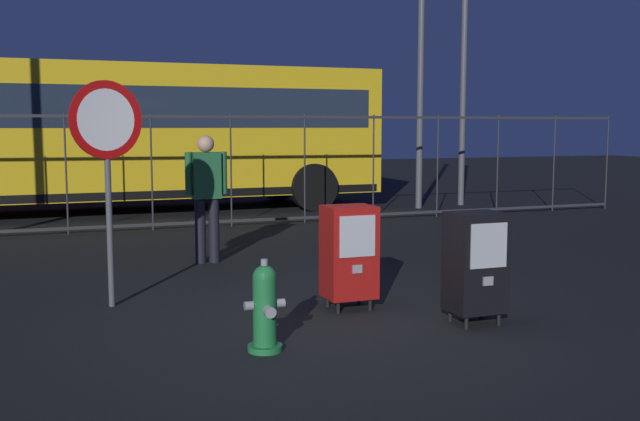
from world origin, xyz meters
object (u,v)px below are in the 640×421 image
(street_light_far_left, at_px, (464,35))
(street_light_near_right, at_px, (421,14))
(newspaper_box_primary, at_px, (476,262))
(stop_sign, at_px, (107,146))
(fire_hydrant, at_px, (265,308))
(newspaper_box_secondary, at_px, (349,252))
(bus_far, at_px, (15,129))
(pedestrian, at_px, (206,191))
(bus_near, at_px, (126,130))

(street_light_far_left, bearing_deg, street_light_near_right, -167.94)
(newspaper_box_primary, bearing_deg, street_light_far_left, 59.50)
(street_light_near_right, bearing_deg, stop_sign, -135.95)
(newspaper_box_primary, bearing_deg, street_light_near_right, 65.00)
(fire_hydrant, distance_m, newspaper_box_secondary, 1.57)
(stop_sign, height_order, bus_far, bus_far)
(pedestrian, bearing_deg, stop_sign, -124.50)
(stop_sign, bearing_deg, fire_hydrant, -62.43)
(newspaper_box_secondary, bearing_deg, street_light_far_left, 52.65)
(bus_far, height_order, street_light_far_left, street_light_far_left)
(newspaper_box_primary, distance_m, street_light_near_right, 10.20)
(newspaper_box_secondary, distance_m, stop_sign, 2.57)
(stop_sign, distance_m, bus_far, 13.31)
(newspaper_box_primary, height_order, stop_sign, stop_sign)
(newspaper_box_secondary, xyz_separation_m, bus_near, (-1.12, 9.26, 1.14))
(bus_far, bearing_deg, bus_near, -66.45)
(stop_sign, bearing_deg, pedestrian, 55.50)
(pedestrian, xyz_separation_m, bus_near, (-0.34, 6.33, 0.76))
(newspaper_box_primary, relative_size, newspaper_box_secondary, 1.00)
(bus_near, height_order, bus_far, same)
(pedestrian, bearing_deg, street_light_near_right, 40.29)
(bus_far, bearing_deg, pedestrian, -78.27)
(bus_near, bearing_deg, fire_hydrant, -90.97)
(fire_hydrant, relative_size, bus_far, 0.07)
(bus_near, bearing_deg, pedestrian, -87.71)
(fire_hydrant, relative_size, newspaper_box_secondary, 0.73)
(stop_sign, bearing_deg, newspaper_box_primary, -30.90)
(newspaper_box_primary, height_order, bus_near, bus_near)
(newspaper_box_secondary, bearing_deg, newspaper_box_primary, -46.64)
(fire_hydrant, height_order, bus_near, bus_near)
(fire_hydrant, relative_size, newspaper_box_primary, 0.73)
(newspaper_box_primary, relative_size, bus_far, 0.10)
(bus_far, relative_size, street_light_near_right, 1.47)
(newspaper_box_secondary, xyz_separation_m, stop_sign, (-2.18, 0.91, 1.03))
(fire_hydrant, distance_m, street_light_far_left, 12.11)
(newspaper_box_primary, bearing_deg, bus_near, 101.02)
(street_light_near_right, distance_m, street_light_far_left, 1.29)
(stop_sign, relative_size, bus_near, 0.21)
(street_light_near_right, bearing_deg, bus_near, 165.89)
(bus_near, height_order, street_light_far_left, street_light_far_left)
(newspaper_box_primary, distance_m, bus_near, 10.43)
(pedestrian, relative_size, street_light_near_right, 0.23)
(fire_hydrant, xyz_separation_m, street_light_near_right, (6.06, 8.79, 3.80))
(bus_near, distance_m, street_light_near_right, 6.67)
(newspaper_box_primary, distance_m, street_light_far_left, 10.84)
(stop_sign, relative_size, pedestrian, 1.34)
(fire_hydrant, bearing_deg, newspaper_box_secondary, 41.81)
(stop_sign, relative_size, street_light_near_right, 0.31)
(newspaper_box_primary, xyz_separation_m, bus_far, (-4.26, 15.07, 1.14))
(street_light_near_right, bearing_deg, street_light_far_left, 12.06)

